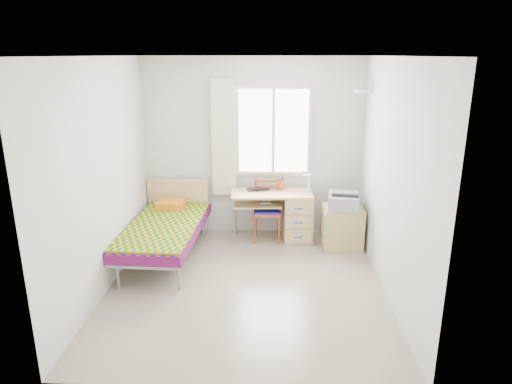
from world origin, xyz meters
The scene contains 17 objects.
floor centered at (0.00, 0.00, 0.00)m, with size 3.50×3.50×0.00m, color #BCAD93.
ceiling centered at (0.00, 0.00, 2.60)m, with size 3.50×3.50×0.00m, color white.
wall_back centered at (0.00, 1.75, 1.30)m, with size 3.20×3.20×0.00m, color silver.
wall_left centered at (-1.60, 0.00, 1.30)m, with size 3.50×3.50×0.00m, color silver.
wall_right centered at (1.60, 0.00, 1.30)m, with size 3.50×3.50×0.00m, color silver.
window centered at (0.30, 1.73, 1.55)m, with size 1.10×0.04×1.30m.
curtain centered at (-0.42, 1.68, 1.45)m, with size 0.35×0.05×1.70m, color beige.
floating_shelf centered at (1.49, 1.40, 2.15)m, with size 0.20×0.32×0.03m, color white.
bed centered at (-1.12, 0.78, 0.41)m, with size 0.98×1.96×0.83m.
desk centered at (0.59, 1.41, 0.39)m, with size 1.18×0.60×0.72m.
chair centered at (0.23, 1.44, 0.50)m, with size 0.41×0.41×0.90m.
cabinet centered at (1.28, 1.19, 0.30)m, with size 0.56×0.49×0.59m.
printer centered at (1.27, 1.15, 0.69)m, with size 0.46×0.52×0.20m.
laptop centered at (0.10, 1.47, 0.73)m, with size 0.34×0.22×0.03m, color black.
pen_cup centered at (0.43, 1.57, 0.77)m, with size 0.08×0.08×0.11m, color orange.
task_lamp centered at (0.76, 1.36, 0.94)m, with size 0.21×0.30×0.35m.
book centered at (0.12, 1.37, 0.59)m, with size 0.15×0.20×0.02m, color gray.
Camera 1 is at (0.31, -4.84, 2.62)m, focal length 32.00 mm.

